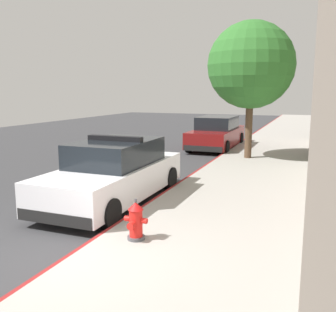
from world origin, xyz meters
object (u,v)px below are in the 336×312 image
object	(u,v)px
fire_hydrant	(136,221)
street_tree	(251,65)
police_cruiser	(115,173)
parked_car_silver_ahead	(217,133)

from	to	relation	value
fire_hydrant	street_tree	xyz separation A→B (m)	(0.42, 9.30, 3.28)
police_cruiser	fire_hydrant	xyz separation A→B (m)	(1.76, -2.37, -0.26)
parked_car_silver_ahead	fire_hydrant	size ratio (longest dim) A/B	6.37
parked_car_silver_ahead	street_tree	xyz separation A→B (m)	(2.02, -2.89, 3.03)
parked_car_silver_ahead	police_cruiser	bearing A→B (deg)	-90.95
police_cruiser	fire_hydrant	bearing A→B (deg)	-53.34
fire_hydrant	street_tree	distance (m)	9.87
parked_car_silver_ahead	fire_hydrant	world-z (taller)	parked_car_silver_ahead
police_cruiser	street_tree	size ratio (longest dim) A/B	0.91
police_cruiser	fire_hydrant	world-z (taller)	police_cruiser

